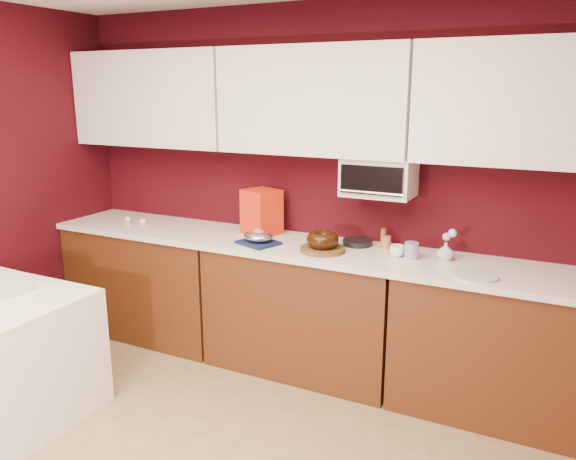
{
  "coord_description": "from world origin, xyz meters",
  "views": [
    {
      "loc": [
        1.52,
        -1.38,
        1.93
      ],
      "look_at": [
        -0.08,
        1.84,
        1.02
      ],
      "focal_mm": 35.0,
      "sensor_mm": 36.0,
      "label": 1
    }
  ],
  "objects_px": {
    "pandoro_box": "(262,212)",
    "blue_jar": "(411,251)",
    "toaster_oven": "(379,177)",
    "bundt_cake": "(323,240)",
    "flower_vase": "(446,250)",
    "foil_ham_nest": "(258,236)",
    "coffee_mug": "(397,250)"
  },
  "relations": [
    {
      "from": "foil_ham_nest",
      "to": "blue_jar",
      "type": "height_order",
      "value": "blue_jar"
    },
    {
      "from": "flower_vase",
      "to": "pandoro_box",
      "type": "bearing_deg",
      "value": 177.24
    },
    {
      "from": "bundt_cake",
      "to": "flower_vase",
      "type": "distance_m",
      "value": 0.77
    },
    {
      "from": "bundt_cake",
      "to": "blue_jar",
      "type": "distance_m",
      "value": 0.57
    },
    {
      "from": "blue_jar",
      "to": "flower_vase",
      "type": "relative_size",
      "value": 0.82
    },
    {
      "from": "foil_ham_nest",
      "to": "coffee_mug",
      "type": "bearing_deg",
      "value": 8.33
    },
    {
      "from": "coffee_mug",
      "to": "blue_jar",
      "type": "relative_size",
      "value": 0.86
    },
    {
      "from": "pandoro_box",
      "to": "flower_vase",
      "type": "height_order",
      "value": "pandoro_box"
    },
    {
      "from": "toaster_oven",
      "to": "flower_vase",
      "type": "xyz_separation_m",
      "value": [
        0.47,
        -0.08,
        -0.41
      ]
    },
    {
      "from": "coffee_mug",
      "to": "flower_vase",
      "type": "bearing_deg",
      "value": 12.32
    },
    {
      "from": "coffee_mug",
      "to": "flower_vase",
      "type": "xyz_separation_m",
      "value": [
        0.29,
        0.06,
        0.02
      ]
    },
    {
      "from": "foil_ham_nest",
      "to": "coffee_mug",
      "type": "distance_m",
      "value": 0.93
    },
    {
      "from": "coffee_mug",
      "to": "flower_vase",
      "type": "relative_size",
      "value": 0.7
    },
    {
      "from": "foil_ham_nest",
      "to": "flower_vase",
      "type": "xyz_separation_m",
      "value": [
        1.21,
        0.2,
        0.01
      ]
    },
    {
      "from": "pandoro_box",
      "to": "flower_vase",
      "type": "relative_size",
      "value": 2.57
    },
    {
      "from": "toaster_oven",
      "to": "pandoro_box",
      "type": "bearing_deg",
      "value": -178.83
    },
    {
      "from": "toaster_oven",
      "to": "bundt_cake",
      "type": "xyz_separation_m",
      "value": [
        -0.28,
        -0.25,
        -0.39
      ]
    },
    {
      "from": "foil_ham_nest",
      "to": "pandoro_box",
      "type": "height_order",
      "value": "pandoro_box"
    },
    {
      "from": "bundt_cake",
      "to": "pandoro_box",
      "type": "distance_m",
      "value": 0.63
    },
    {
      "from": "blue_jar",
      "to": "bundt_cake",
      "type": "bearing_deg",
      "value": -169.45
    },
    {
      "from": "foil_ham_nest",
      "to": "pandoro_box",
      "type": "xyz_separation_m",
      "value": [
        -0.12,
        0.26,
        0.11
      ]
    },
    {
      "from": "toaster_oven",
      "to": "bundt_cake",
      "type": "bearing_deg",
      "value": -138.61
    },
    {
      "from": "pandoro_box",
      "to": "blue_jar",
      "type": "bearing_deg",
      "value": 14.68
    },
    {
      "from": "foil_ham_nest",
      "to": "coffee_mug",
      "type": "relative_size",
      "value": 2.35
    },
    {
      "from": "toaster_oven",
      "to": "bundt_cake",
      "type": "height_order",
      "value": "toaster_oven"
    },
    {
      "from": "pandoro_box",
      "to": "bundt_cake",
      "type": "bearing_deg",
      "value": -0.67
    },
    {
      "from": "coffee_mug",
      "to": "flower_vase",
      "type": "height_order",
      "value": "flower_vase"
    },
    {
      "from": "pandoro_box",
      "to": "toaster_oven",
      "type": "bearing_deg",
      "value": 22.32
    },
    {
      "from": "foil_ham_nest",
      "to": "flower_vase",
      "type": "relative_size",
      "value": 1.65
    },
    {
      "from": "toaster_oven",
      "to": "blue_jar",
      "type": "xyz_separation_m",
      "value": [
        0.27,
        -0.15,
        -0.42
      ]
    },
    {
      "from": "foil_ham_nest",
      "to": "bundt_cake",
      "type": "bearing_deg",
      "value": 3.76
    },
    {
      "from": "toaster_oven",
      "to": "foil_ham_nest",
      "type": "relative_size",
      "value": 2.16
    }
  ]
}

